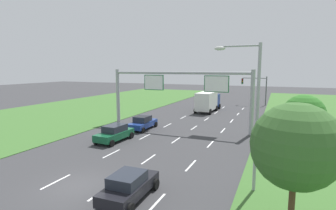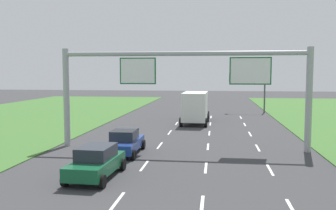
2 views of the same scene
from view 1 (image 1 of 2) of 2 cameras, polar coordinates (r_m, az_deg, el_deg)
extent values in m
plane|color=#38383A|center=(17.52, -19.05, -16.42)|extent=(200.00, 200.00, 0.00)
cube|color=#3D6B2D|center=(39.25, -32.28, -3.68)|extent=(24.00, 120.00, 0.06)
cube|color=white|center=(18.66, -23.19, -15.08)|extent=(0.14, 2.40, 0.01)
cube|color=white|center=(22.91, -12.18, -10.29)|extent=(0.14, 2.40, 0.01)
cube|color=white|center=(27.81, -5.02, -6.87)|extent=(0.14, 2.40, 0.01)
cube|color=white|center=(33.08, -0.13, -4.45)|extent=(0.14, 2.40, 0.01)
cube|color=white|center=(38.56, 3.37, -2.68)|extent=(0.14, 2.40, 0.01)
cube|color=white|center=(44.17, 5.99, -1.34)|extent=(0.14, 2.40, 0.01)
cube|color=white|center=(49.88, 8.01, -0.31)|extent=(0.14, 2.40, 0.01)
cube|color=white|center=(16.49, -14.29, -17.81)|extent=(0.14, 2.40, 0.01)
cube|color=white|center=(21.18, -4.24, -11.66)|extent=(0.14, 2.40, 0.01)
cube|color=white|center=(26.40, 1.77, -7.65)|extent=(0.14, 2.40, 0.01)
cube|color=white|center=(31.90, 5.69, -4.95)|extent=(0.14, 2.40, 0.01)
cube|color=white|center=(37.55, 8.42, -3.04)|extent=(0.14, 2.40, 0.01)
cube|color=white|center=(43.30, 10.42, -1.62)|extent=(0.14, 2.40, 0.01)
cube|color=white|center=(49.11, 11.95, -0.54)|extent=(0.14, 2.40, 0.01)
cube|color=white|center=(14.83, -2.69, -20.67)|extent=(0.14, 2.40, 0.01)
cube|color=white|center=(19.91, 4.99, -12.97)|extent=(0.14, 2.40, 0.01)
cube|color=white|center=(25.40, 9.23, -8.39)|extent=(0.14, 2.40, 0.01)
cube|color=white|center=(31.08, 11.88, -5.43)|extent=(0.14, 2.40, 0.01)
cube|color=white|center=(36.85, 13.70, -3.39)|extent=(0.14, 2.40, 0.01)
cube|color=white|center=(42.70, 15.01, -1.90)|extent=(0.14, 2.40, 0.01)
cube|color=white|center=(48.57, 16.01, -0.77)|extent=(0.14, 2.40, 0.01)
cube|color=#145633|center=(26.41, -11.59, -6.37)|extent=(1.99, 4.43, 0.65)
cube|color=#232833|center=(26.33, -11.50, -4.96)|extent=(1.65, 2.33, 0.65)
cylinder|color=black|center=(28.28, -11.07, -6.08)|extent=(0.25, 0.65, 0.64)
cylinder|color=black|center=(27.25, -7.94, -6.54)|extent=(0.25, 0.65, 0.64)
cylinder|color=black|center=(25.84, -15.40, -7.56)|extent=(0.25, 0.65, 0.64)
cylinder|color=black|center=(24.71, -12.14, -8.17)|extent=(0.25, 0.65, 0.64)
cube|color=black|center=(15.19, -8.37, -17.38)|extent=(1.84, 4.17, 0.61)
cube|color=#232833|center=(14.79, -8.82, -15.60)|extent=(1.58, 2.01, 0.57)
cylinder|color=black|center=(16.91, -8.41, -15.78)|extent=(0.24, 0.65, 0.64)
cylinder|color=black|center=(16.17, -2.69, -16.87)|extent=(0.24, 0.65, 0.64)
cylinder|color=black|center=(14.64, -14.71, -19.93)|extent=(0.24, 0.65, 0.64)
cylinder|color=black|center=(13.77, -8.26, -21.65)|extent=(0.24, 0.65, 0.64)
cube|color=navy|center=(31.05, -5.53, -4.13)|extent=(1.84, 4.43, 0.61)
cube|color=#232833|center=(30.89, -5.57, -2.99)|extent=(1.54, 2.04, 0.66)
cylinder|color=black|center=(32.97, -5.58, -3.96)|extent=(0.22, 0.64, 0.64)
cylinder|color=black|center=(32.15, -2.67, -4.24)|extent=(0.22, 0.64, 0.64)
cylinder|color=black|center=(30.15, -8.57, -5.14)|extent=(0.22, 0.64, 0.64)
cylinder|color=black|center=(29.26, -5.46, -5.49)|extent=(0.22, 0.64, 0.64)
cube|color=navy|center=(46.86, 9.67, 1.03)|extent=(2.25, 2.15, 2.20)
cube|color=silver|center=(43.12, 8.37, 0.88)|extent=(2.49, 5.38, 2.83)
cylinder|color=black|center=(47.77, 8.48, -0.15)|extent=(0.30, 0.91, 0.90)
cylinder|color=black|center=(47.21, 11.12, -0.30)|extent=(0.30, 0.91, 0.90)
cylinder|color=black|center=(45.61, 7.59, -0.51)|extent=(0.30, 0.91, 0.90)
cylinder|color=black|center=(44.98, 10.54, -0.69)|extent=(0.30, 0.91, 0.90)
cylinder|color=black|center=(41.72, 5.95, -1.27)|extent=(0.30, 0.91, 0.90)
cylinder|color=black|center=(41.03, 9.16, -1.49)|extent=(0.30, 0.91, 0.90)
cylinder|color=#9EA0A5|center=(34.87, -10.84, 1.88)|extent=(0.44, 0.44, 7.00)
cylinder|color=#9EA0A5|center=(29.14, 17.82, 0.46)|extent=(0.44, 0.44, 7.00)
cylinder|color=#9EA0A5|center=(30.81, 2.21, 7.01)|extent=(16.80, 0.32, 0.32)
cube|color=#0C5B28|center=(32.10, -3.08, 4.92)|extent=(2.55, 0.12, 1.85)
cube|color=white|center=(32.04, -3.13, 4.92)|extent=(2.39, 0.01, 1.69)
cube|color=#0C5B28|center=(29.55, 10.50, 4.54)|extent=(2.77, 0.12, 1.85)
cube|color=white|center=(29.48, 10.48, 4.54)|extent=(2.61, 0.01, 1.69)
cylinder|color=#47494F|center=(53.93, 20.56, 2.87)|extent=(0.20, 0.20, 5.60)
cylinder|color=#47494F|center=(53.93, 18.29, 5.58)|extent=(4.50, 0.14, 0.14)
cube|color=black|center=(54.19, 15.89, 5.00)|extent=(0.32, 0.36, 1.10)
sphere|color=red|center=(53.97, 15.87, 5.38)|extent=(0.22, 0.22, 0.22)
sphere|color=orange|center=(53.99, 15.86, 4.99)|extent=(0.22, 0.22, 0.22)
sphere|color=green|center=(54.01, 15.84, 4.60)|extent=(0.22, 0.22, 0.22)
cylinder|color=#9EA0A5|center=(15.58, 18.78, -3.03)|extent=(0.18, 0.18, 8.50)
cylinder|color=#9EA0A5|center=(15.48, 15.32, 12.29)|extent=(2.20, 0.10, 0.10)
ellipsoid|color=silver|center=(15.66, 11.23, 12.00)|extent=(0.64, 0.32, 0.24)
cylinder|color=#513823|center=(13.04, 25.27, -19.36)|extent=(0.26, 0.26, 2.57)
sphere|color=#37622B|center=(12.09, 26.02, -8.07)|extent=(3.65, 3.65, 3.65)
cylinder|color=#513823|center=(25.27, 27.08, -7.02)|extent=(0.35, 0.35, 1.91)
sphere|color=#2E7024|center=(24.82, 27.41, -1.96)|extent=(3.49, 3.49, 3.49)
camera|label=2|loc=(9.40, -46.55, -5.55)|focal=40.00mm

